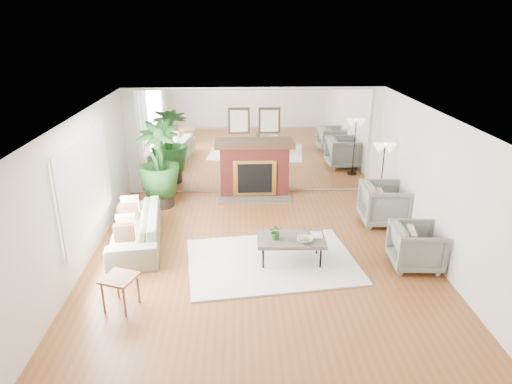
{
  "coord_description": "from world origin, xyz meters",
  "views": [
    {
      "loc": [
        -0.36,
        -6.93,
        3.97
      ],
      "look_at": [
        -0.07,
        0.6,
        1.08
      ],
      "focal_mm": 32.0,
      "sensor_mm": 36.0,
      "label": 1
    }
  ],
  "objects_px": {
    "side_table": "(119,282)",
    "potted_ficus": "(159,162)",
    "coffee_table": "(291,240)",
    "fireplace": "(255,168)",
    "armchair_back": "(385,204)",
    "sofa": "(135,229)",
    "armchair_front": "(416,247)",
    "floor_lamp": "(384,154)"
  },
  "relations": [
    {
      "from": "side_table",
      "to": "potted_ficus",
      "type": "distance_m",
      "value": 3.9
    },
    {
      "from": "coffee_table",
      "to": "side_table",
      "type": "relative_size",
      "value": 2.06
    },
    {
      "from": "coffee_table",
      "to": "fireplace",
      "type": "bearing_deg",
      "value": 98.86
    },
    {
      "from": "coffee_table",
      "to": "potted_ficus",
      "type": "relative_size",
      "value": 0.61
    },
    {
      "from": "armchair_back",
      "to": "fireplace",
      "type": "bearing_deg",
      "value": 59.06
    },
    {
      "from": "sofa",
      "to": "side_table",
      "type": "distance_m",
      "value": 2.0
    },
    {
      "from": "armchair_back",
      "to": "side_table",
      "type": "height_order",
      "value": "armchair_back"
    },
    {
      "from": "armchair_front",
      "to": "fireplace",
      "type": "bearing_deg",
      "value": 40.46
    },
    {
      "from": "armchair_back",
      "to": "coffee_table",
      "type": "bearing_deg",
      "value": 128.88
    },
    {
      "from": "coffee_table",
      "to": "floor_lamp",
      "type": "relative_size",
      "value": 0.78
    },
    {
      "from": "fireplace",
      "to": "armchair_back",
      "type": "height_order",
      "value": "fireplace"
    },
    {
      "from": "fireplace",
      "to": "floor_lamp",
      "type": "height_order",
      "value": "fireplace"
    },
    {
      "from": "sofa",
      "to": "potted_ficus",
      "type": "xyz_separation_m",
      "value": [
        0.19,
        1.86,
        0.7
      ]
    },
    {
      "from": "armchair_back",
      "to": "potted_ficus",
      "type": "distance_m",
      "value": 4.87
    },
    {
      "from": "fireplace",
      "to": "armchair_back",
      "type": "distance_m",
      "value": 3.12
    },
    {
      "from": "sofa",
      "to": "side_table",
      "type": "relative_size",
      "value": 3.85
    },
    {
      "from": "potted_ficus",
      "to": "fireplace",
      "type": "bearing_deg",
      "value": 16.38
    },
    {
      "from": "fireplace",
      "to": "side_table",
      "type": "relative_size",
      "value": 3.59
    },
    {
      "from": "armchair_back",
      "to": "side_table",
      "type": "relative_size",
      "value": 1.62
    },
    {
      "from": "armchair_back",
      "to": "armchair_front",
      "type": "bearing_deg",
      "value": -177.59
    },
    {
      "from": "coffee_table",
      "to": "armchair_front",
      "type": "height_order",
      "value": "armchair_front"
    },
    {
      "from": "coffee_table",
      "to": "sofa",
      "type": "height_order",
      "value": "sofa"
    },
    {
      "from": "fireplace",
      "to": "armchair_front",
      "type": "relative_size",
      "value": 2.52
    },
    {
      "from": "coffee_table",
      "to": "armchair_back",
      "type": "bearing_deg",
      "value": 36.47
    },
    {
      "from": "armchair_back",
      "to": "armchair_front",
      "type": "distance_m",
      "value": 1.77
    },
    {
      "from": "floor_lamp",
      "to": "side_table",
      "type": "bearing_deg",
      "value": -144.45
    },
    {
      "from": "side_table",
      "to": "armchair_back",
      "type": "bearing_deg",
      "value": 30.43
    },
    {
      "from": "coffee_table",
      "to": "sofa",
      "type": "xyz_separation_m",
      "value": [
        -2.8,
        0.77,
        -0.1
      ]
    },
    {
      "from": "fireplace",
      "to": "armchair_front",
      "type": "bearing_deg",
      "value": -53.22
    },
    {
      "from": "sofa",
      "to": "potted_ficus",
      "type": "bearing_deg",
      "value": 166.43
    },
    {
      "from": "coffee_table",
      "to": "side_table",
      "type": "bearing_deg",
      "value": -155.03
    },
    {
      "from": "armchair_back",
      "to": "armchair_front",
      "type": "xyz_separation_m",
      "value": [
        0.0,
        -1.77,
        -0.05
      ]
    },
    {
      "from": "fireplace",
      "to": "side_table",
      "type": "distance_m",
      "value": 4.95
    },
    {
      "from": "side_table",
      "to": "armchair_front",
      "type": "bearing_deg",
      "value": 11.95
    },
    {
      "from": "sofa",
      "to": "armchair_back",
      "type": "xyz_separation_m",
      "value": [
        4.9,
        0.77,
        0.1
      ]
    },
    {
      "from": "potted_ficus",
      "to": "armchair_front",
      "type": "bearing_deg",
      "value": -31.26
    },
    {
      "from": "coffee_table",
      "to": "side_table",
      "type": "height_order",
      "value": "side_table"
    },
    {
      "from": "fireplace",
      "to": "side_table",
      "type": "height_order",
      "value": "fireplace"
    },
    {
      "from": "coffee_table",
      "to": "armchair_back",
      "type": "xyz_separation_m",
      "value": [
        2.09,
        1.55,
        -0.0
      ]
    },
    {
      "from": "coffee_table",
      "to": "side_table",
      "type": "xyz_separation_m",
      "value": [
        -2.61,
        -1.22,
        0.0
      ]
    },
    {
      "from": "sofa",
      "to": "potted_ficus",
      "type": "height_order",
      "value": "potted_ficus"
    },
    {
      "from": "armchair_back",
      "to": "floor_lamp",
      "type": "distance_m",
      "value": 1.09
    }
  ]
}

